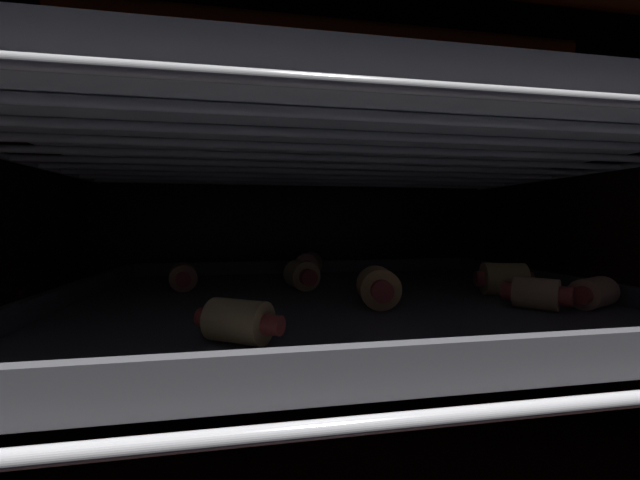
{
  "coord_description": "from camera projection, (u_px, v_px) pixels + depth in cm",
  "views": [
    {
      "loc": [
        -7.79,
        -34.36,
        19.86
      ],
      "look_at": [
        0.0,
        9.59,
        17.79
      ],
      "focal_mm": 21.42,
      "sensor_mm": 36.0,
      "label": 1
    }
  ],
  "objects": [
    {
      "name": "ground_plane",
      "position": [
        338.0,
        438.0,
        0.36
      ],
      "size": [
        62.06,
        46.72,
        1.2
      ],
      "primitive_type": "cube",
      "color": "black"
    },
    {
      "name": "heating_element",
      "position": [
        339.0,
        28.0,
        0.34
      ],
      "size": [
        47.73,
        17.9,
        1.65
      ],
      "color": "#F25919"
    },
    {
      "name": "pig_in_blanket_upper_0",
      "position": [
        325.0,
        158.0,
        0.48
      ],
      "size": [
        2.91,
        4.79,
        2.81
      ],
      "rotation": [
        0.0,
        0.0,
        3.11
      ],
      "color": "tan",
      "rests_on": "baking_tray_upper"
    },
    {
      "name": "pig_in_blanket_lower_0",
      "position": [
        536.0,
        294.0,
        0.31
      ],
      "size": [
        4.5,
        4.8,
        2.59
      ],
      "rotation": [
        0.0,
        0.0,
        0.73
      ],
      "color": "tan",
      "rests_on": "baking_tray_lower"
    },
    {
      "name": "pig_in_blanket_upper_1",
      "position": [
        357.0,
        110.0,
        0.28
      ],
      "size": [
        4.95,
        3.85,
        2.84
      ],
      "rotation": [
        0.0,
        0.0,
        4.21
      ],
      "color": "tan",
      "rests_on": "baking_tray_upper"
    },
    {
      "name": "pig_in_blanket_upper_7",
      "position": [
        308.0,
        131.0,
        0.34
      ],
      "size": [
        3.92,
        4.89,
        2.87
      ],
      "rotation": [
        0.0,
        0.0,
        0.49
      ],
      "color": "tan",
      "rests_on": "baking_tray_upper"
    },
    {
      "name": "oven_wall_back",
      "position": [
        305.0,
        223.0,
        0.58
      ],
      "size": [
        62.06,
        1.2,
        39.62
      ],
      "primitive_type": "cube",
      "color": "black",
      "rests_on": "ground_plane"
    },
    {
      "name": "pig_in_blanket_upper_3",
      "position": [
        295.0,
        158.0,
        0.49
      ],
      "size": [
        3.39,
        6.48,
        3.26
      ],
      "rotation": [
        0.0,
        0.0,
        6.25
      ],
      "color": "tan",
      "rests_on": "baking_tray_upper"
    },
    {
      "name": "pig_in_blanket_lower_3",
      "position": [
        593.0,
        293.0,
        0.31
      ],
      "size": [
        5.21,
        3.72,
        2.51
      ],
      "rotation": [
        0.0,
        0.0,
        1.97
      ],
      "color": "tan",
      "rests_on": "baking_tray_lower"
    },
    {
      "name": "pig_in_blanket_lower_5",
      "position": [
        183.0,
        277.0,
        0.4
      ],
      "size": [
        3.36,
        5.27,
        2.75
      ],
      "rotation": [
        0.0,
        0.0,
        0.19
      ],
      "color": "tan",
      "rests_on": "baking_tray_lower"
    },
    {
      "name": "pig_in_blanket_lower_4",
      "position": [
        309.0,
        265.0,
        0.5
      ],
      "size": [
        4.05,
        5.02,
        3.14
      ],
      "rotation": [
        0.0,
        0.0,
        5.96
      ],
      "color": "tan",
      "rests_on": "baking_tray_lower"
    },
    {
      "name": "pig_in_blanket_upper_9",
      "position": [
        214.0,
        117.0,
        0.29
      ],
      "size": [
        4.03,
        5.05,
        2.49
      ],
      "rotation": [
        0.0,
        0.0,
        3.65
      ],
      "color": "tan",
      "rests_on": "baking_tray_upper"
    },
    {
      "name": "pig_in_blanket_lower_1",
      "position": [
        503.0,
        279.0,
        0.37
      ],
      "size": [
        5.45,
        4.08,
        3.16
      ],
      "rotation": [
        0.0,
        0.0,
        1.29
      ],
      "color": "tan",
      "rests_on": "baking_tray_lower"
    },
    {
      "name": "baking_tray_lower",
      "position": [
        338.0,
        300.0,
        0.35
      ],
      "size": [
        47.55,
        37.75,
        2.41
      ],
      "color": "#4C4C51",
      "rests_on": "oven_rack_lower"
    },
    {
      "name": "pig_in_blanket_lower_2",
      "position": [
        378.0,
        287.0,
        0.32
      ],
      "size": [
        3.76,
        4.64,
        3.33
      ],
      "rotation": [
        0.0,
        0.0,
        6.13
      ],
      "color": "tan",
      "rests_on": "baking_tray_lower"
    },
    {
      "name": "pig_in_blanket_upper_8",
      "position": [
        136.0,
        99.0,
        0.25
      ],
      "size": [
        5.94,
        4.95,
        2.64
      ],
      "rotation": [
        0.0,
        0.0,
        5.35
      ],
      "color": "tan",
      "rests_on": "baking_tray_upper"
    },
    {
      "name": "pig_in_blanket_upper_4",
      "position": [
        195.0,
        127.0,
        0.33
      ],
      "size": [
        4.83,
        3.73,
        3.14
      ],
      "rotation": [
        0.0,
        0.0,
        1.81
      ],
      "color": "tan",
      "rests_on": "baking_tray_upper"
    },
    {
      "name": "pig_in_blanket_lower_6",
      "position": [
        239.0,
        321.0,
        0.22
      ],
      "size": [
        5.37,
        4.03,
        2.55
      ],
      "rotation": [
        0.0,
        0.0,
        4.15
      ],
      "color": "tan",
      "rests_on": "baking_tray_lower"
    },
    {
      "name": "pig_in_blanket_upper_10",
      "position": [
        34.0,
        67.0,
        0.2
      ],
      "size": [
        5.0,
        4.85,
        2.61
      ],
      "rotation": [
        0.0,
        0.0,
        5.47
      ],
      "color": "tan",
      "rests_on": "baking_tray_upper"
    },
    {
      "name": "oven_rack_lower",
      "position": [
        338.0,
        310.0,
        0.36
      ],
      "size": [
        56.88,
        43.44,
        0.75
      ],
      "color": "#B7B7BC"
    },
    {
      "name": "pig_in_blanket_upper_5",
      "position": [
        261.0,
        156.0,
        0.48
      ],
      "size": [
        5.17,
        4.72,
        3.23
      ],
      "rotation": [
        0.0,
        0.0,
        0.97
      ],
      "color": "tan",
      "rests_on": "baking_tray_upper"
    },
    {
      "name": "oven_rack_upper",
      "position": [
        338.0,
        163.0,
        0.35
      ],
      "size": [
        56.73,
        43.44,
        0.6
      ],
      "color": "#B7B7BC"
    },
    {
      "name": "baking_tray_upper",
      "position": [
        338.0,
        153.0,
        0.35
      ],
      "size": [
        47.55,
        37.75,
        1.96
      ],
      "color": "silver",
      "rests_on": "oven_rack_upper"
    },
    {
      "name": "pig_in_blanket_upper_11",
      "position": [
        155.0,
        151.0,
        0.44
      ],
      "size": [
        4.58,
        5.61,
        3.16
      ],
      "rotation": [
        0.0,
        0.0,
        0.59
      ],
      "color": "tan",
      "rests_on": "baking_tray_upper"
    },
    {
      "name": "oven_wall_right",
      "position": [
        618.0,
        223.0,
        0.4
      ],
      "size": [
        1.2,
        44.32,
        39.62
      ],
      "primitive_type": "cube",
      "color": "black",
      "rests_on": "ground_plane"
    },
    {
      "name": "pig_in_blanket_lower_7",
      "position": [
        302.0,
        275.0,
        0.4
      ],
      "size": [
        3.69,
        4.85,
        3.05
      ],
      "rotation": [
        0.0,
        0.0,
        3.39
      ],
      "color": "tan",
      "rests_on": "baking_tray_lower"
    },
    {
      "name": "pig_in_blanket_upper_2",
      "position": [
        183.0,
        143.0,
        0.39
      ],
      "size": [
        4.15,
        6.11,
        2.91
      ],
      "rotation": [
        0.0,
        0.0,
        0.4
      ],
      "color": "tan",
      "rests_on": "baking_tray_upper"
    }
  ]
}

